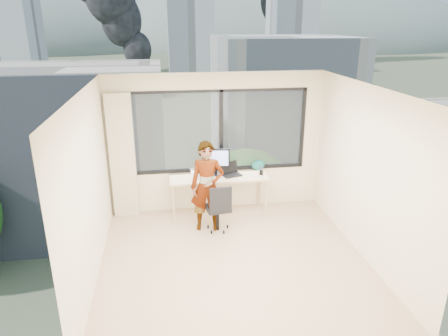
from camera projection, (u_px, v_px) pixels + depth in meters
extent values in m
cube|color=tan|center=(234.00, 261.00, 6.20)|extent=(4.00, 4.00, 0.01)
cube|color=white|center=(235.00, 90.00, 5.32)|extent=(4.00, 4.00, 0.01)
cube|color=#F6E3BE|center=(271.00, 258.00, 3.90)|extent=(4.00, 0.01, 2.60)
cube|color=#F6E3BE|center=(89.00, 190.00, 5.48)|extent=(0.01, 4.00, 2.60)
cube|color=#F6E3BE|center=(367.00, 174.00, 6.04)|extent=(0.01, 4.00, 2.60)
cube|color=beige|center=(122.00, 156.00, 7.32)|extent=(0.45, 0.14, 2.30)
cube|color=tan|center=(219.00, 195.00, 7.62)|extent=(1.80, 0.60, 0.75)
imported|color=#2D2D33|center=(207.00, 187.00, 6.92)|extent=(0.62, 0.46, 1.58)
cube|color=white|center=(199.00, 171.00, 7.63)|extent=(0.34, 0.29, 0.08)
cube|color=black|center=(229.00, 177.00, 7.45)|extent=(0.13, 0.07, 0.01)
cylinder|color=black|center=(261.00, 172.00, 7.57)|extent=(0.08, 0.08, 0.09)
ellipsoid|color=#0D514C|center=(258.00, 165.00, 7.79)|extent=(0.27, 0.17, 0.19)
cube|color=#515B3D|center=(165.00, 83.00, 122.55)|extent=(400.00, 400.00, 0.04)
cube|color=beige|center=(72.00, 149.00, 35.21)|extent=(16.00, 12.00, 14.00)
cube|color=white|center=(281.00, 112.00, 45.27)|extent=(14.00, 13.00, 16.00)
cube|color=silver|center=(4.00, 38.00, 89.62)|extent=(14.00, 14.00, 28.00)
cube|color=silver|center=(190.00, 31.00, 118.59)|extent=(13.00, 13.00, 30.00)
cube|color=silver|center=(291.00, 35.00, 143.08)|extent=(15.00, 15.00, 26.00)
ellipsoid|color=slate|center=(288.00, 45.00, 322.64)|extent=(300.00, 220.00, 96.00)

